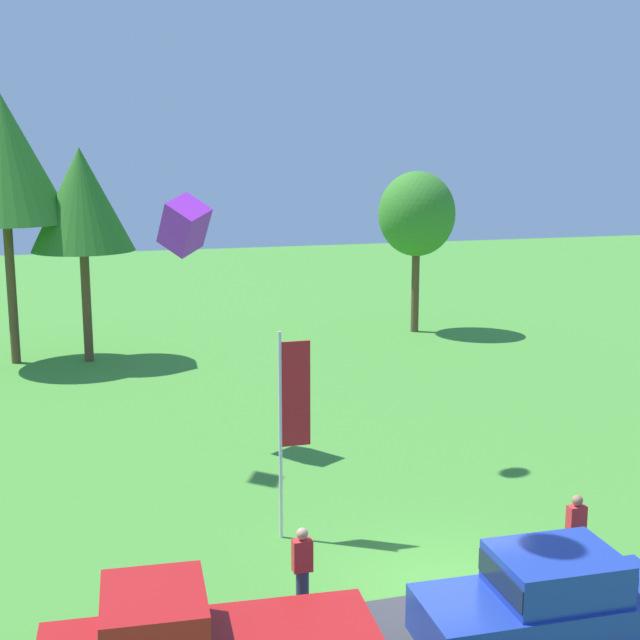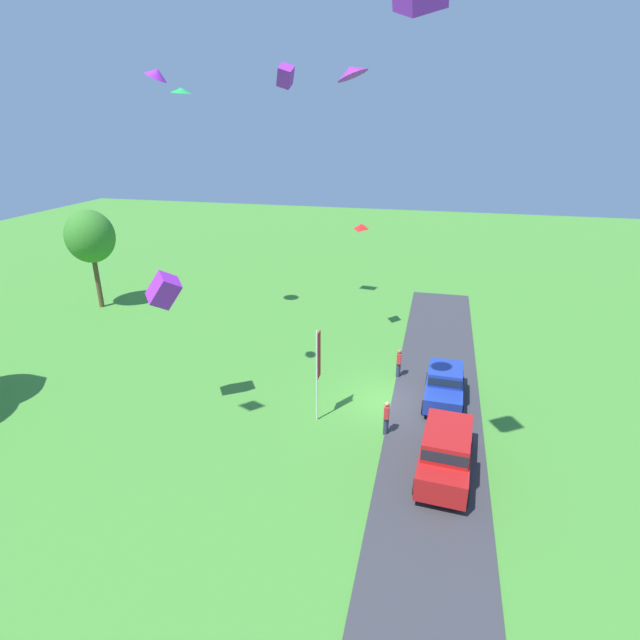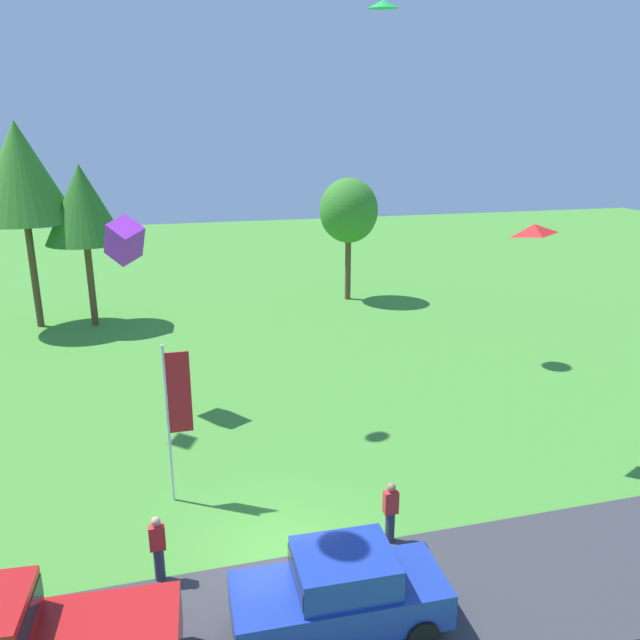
# 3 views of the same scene
# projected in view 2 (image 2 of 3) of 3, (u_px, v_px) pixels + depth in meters

# --- Properties ---
(ground_plane) EXTENTS (120.00, 120.00, 0.00)m
(ground_plane) POSITION_uv_depth(u_px,v_px,m) (388.00, 401.00, 25.58)
(ground_plane) COLOR #478E33
(pavement_strip) EXTENTS (36.00, 4.40, 0.06)m
(pavement_strip) POSITION_uv_depth(u_px,v_px,m) (435.00, 407.00, 25.05)
(pavement_strip) COLOR #38383D
(pavement_strip) RESTS_ON ground
(car_pickup_near_entrance) EXTENTS (5.13, 2.34, 2.14)m
(car_pickup_near_entrance) POSITION_uv_depth(u_px,v_px,m) (446.00, 453.00, 19.83)
(car_pickup_near_entrance) COLOR red
(car_pickup_near_entrance) RESTS_ON ground
(car_sedan_by_flagpole) EXTENTS (4.46, 2.07, 1.84)m
(car_sedan_by_flagpole) POSITION_uv_depth(u_px,v_px,m) (445.00, 383.00, 25.22)
(car_sedan_by_flagpole) COLOR #1E389E
(car_sedan_by_flagpole) RESTS_ON ground
(person_watching_sky) EXTENTS (0.36, 0.24, 1.71)m
(person_watching_sky) POSITION_uv_depth(u_px,v_px,m) (399.00, 363.00, 27.67)
(person_watching_sky) COLOR #2D334C
(person_watching_sky) RESTS_ON ground
(person_on_lawn) EXTENTS (0.36, 0.24, 1.71)m
(person_on_lawn) POSITION_uv_depth(u_px,v_px,m) (386.00, 418.00, 22.58)
(person_on_lawn) COLOR #2D334C
(person_on_lawn) RESTS_ON ground
(tree_center_back) EXTENTS (3.51, 3.51, 7.42)m
(tree_center_back) POSITION_uv_depth(u_px,v_px,m) (90.00, 237.00, 36.61)
(tree_center_back) COLOR brown
(tree_center_back) RESTS_ON ground
(flag_banner) EXTENTS (0.71, 0.08, 4.65)m
(flag_banner) POSITION_uv_depth(u_px,v_px,m) (318.00, 363.00, 23.13)
(flag_banner) COLOR silver
(flag_banner) RESTS_ON ground
(kite_box_over_trees) EXTENTS (1.51, 1.84, 1.82)m
(kite_box_over_trees) POSITION_uv_depth(u_px,v_px,m) (164.00, 290.00, 22.21)
(kite_box_over_trees) COLOR purple
(kite_diamond_topmost) EXTENTS (1.18, 0.84, 0.41)m
(kite_diamond_topmost) POSITION_uv_depth(u_px,v_px,m) (361.00, 226.00, 30.86)
(kite_diamond_topmost) COLOR red
(kite_delta_low_drifter) EXTENTS (1.06, 1.10, 0.64)m
(kite_delta_low_drifter) POSITION_uv_depth(u_px,v_px,m) (351.00, 71.00, 15.64)
(kite_delta_low_drifter) COLOR purple
(kite_delta_trailing_tail) EXTENTS (0.92, 0.98, 0.69)m
(kite_delta_trailing_tail) POSITION_uv_depth(u_px,v_px,m) (157.00, 73.00, 19.65)
(kite_delta_trailing_tail) COLOR purple
(kite_delta_high_left) EXTENTS (1.68, 1.69, 0.42)m
(kite_delta_high_left) POSITION_uv_depth(u_px,v_px,m) (181.00, 90.00, 29.64)
(kite_delta_high_left) COLOR green
(kite_box_mid_center) EXTENTS (1.35, 1.22, 1.63)m
(kite_box_mid_center) POSITION_uv_depth(u_px,v_px,m) (285.00, 76.00, 31.24)
(kite_box_mid_center) COLOR purple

